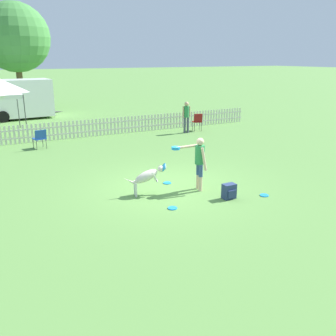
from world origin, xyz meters
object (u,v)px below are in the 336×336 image
(equipment_trailer, at_px, (9,99))
(leaping_dog, at_px, (148,176))
(handler_person, at_px, (198,158))
(spectator_standing, at_px, (186,114))
(frisbee_midfield, at_px, (264,195))
(tree_left_grove, at_px, (15,38))
(backpack_on_grass, at_px, (229,191))
(folding_chair_center, at_px, (40,137))
(frisbee_near_handler, at_px, (172,208))
(folding_chair_blue_left, at_px, (197,120))
(frisbee_near_dog, at_px, (167,183))

(equipment_trailer, bearing_deg, leaping_dog, -87.16)
(handler_person, relative_size, spectator_standing, 0.98)
(handler_person, relative_size, frisbee_midfield, 6.32)
(tree_left_grove, bearing_deg, spectator_standing, -65.85)
(backpack_on_grass, bearing_deg, frisbee_midfield, -16.98)
(spectator_standing, bearing_deg, handler_person, 71.18)
(frisbee_midfield, height_order, backpack_on_grass, backpack_on_grass)
(tree_left_grove, bearing_deg, folding_chair_center, -95.00)
(frisbee_midfield, height_order, folding_chair_center, folding_chair_center)
(spectator_standing, bearing_deg, frisbee_near_handler, 66.97)
(handler_person, bearing_deg, leaping_dog, 90.47)
(folding_chair_blue_left, height_order, equipment_trailer, equipment_trailer)
(leaping_dog, bearing_deg, backpack_on_grass, 66.86)
(backpack_on_grass, height_order, tree_left_grove, tree_left_grove)
(leaping_dog, relative_size, frisbee_near_handler, 4.95)
(frisbee_near_handler, height_order, frisbee_midfield, same)
(leaping_dog, relative_size, folding_chair_center, 1.47)
(frisbee_near_handler, height_order, folding_chair_blue_left, folding_chair_blue_left)
(backpack_on_grass, relative_size, folding_chair_blue_left, 0.45)
(frisbee_midfield, distance_m, tree_left_grove, 23.09)
(frisbee_near_dog, relative_size, backpack_on_grass, 0.58)
(handler_person, bearing_deg, tree_left_grove, 18.01)
(frisbee_near_dog, height_order, folding_chair_center, folding_chair_center)
(leaping_dog, height_order, folding_chair_blue_left, folding_chair_blue_left)
(handler_person, distance_m, frisbee_near_dog, 1.42)
(backpack_on_grass, bearing_deg, frisbee_near_handler, 176.28)
(frisbee_near_handler, relative_size, equipment_trailer, 0.04)
(spectator_standing, height_order, equipment_trailer, equipment_trailer)
(frisbee_near_handler, relative_size, spectator_standing, 0.15)
(leaping_dog, distance_m, folding_chair_center, 7.33)
(handler_person, xyz_separation_m, frisbee_midfield, (1.38, -1.32, -0.95))
(frisbee_near_handler, xyz_separation_m, folding_chair_center, (-1.74, 8.37, 0.48))
(frisbee_near_dog, bearing_deg, folding_chair_center, 111.45)
(folding_chair_blue_left, bearing_deg, tree_left_grove, -46.90)
(frisbee_near_handler, distance_m, equipment_trailer, 17.47)
(handler_person, height_order, frisbee_midfield, handler_person)
(frisbee_midfield, height_order, folding_chair_blue_left, folding_chair_blue_left)
(frisbee_near_dog, distance_m, spectator_standing, 8.11)
(frisbee_near_handler, bearing_deg, handler_person, 33.96)
(frisbee_near_dog, xyz_separation_m, tree_left_grove, (-1.39, 20.04, 5.04))
(backpack_on_grass, distance_m, spectator_standing, 9.34)
(leaping_dog, relative_size, frisbee_near_dog, 4.95)
(frisbee_near_dog, bearing_deg, folding_chair_blue_left, 51.16)
(handler_person, distance_m, spectator_standing, 8.57)
(frisbee_near_handler, xyz_separation_m, folding_chair_blue_left, (6.25, 8.56, 0.55))
(handler_person, height_order, frisbee_near_handler, handler_person)
(leaping_dog, bearing_deg, frisbee_midfield, 72.84)
(frisbee_near_dog, distance_m, backpack_on_grass, 2.14)
(folding_chair_center, distance_m, spectator_standing, 7.23)
(leaping_dog, bearing_deg, tree_left_grove, -165.94)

